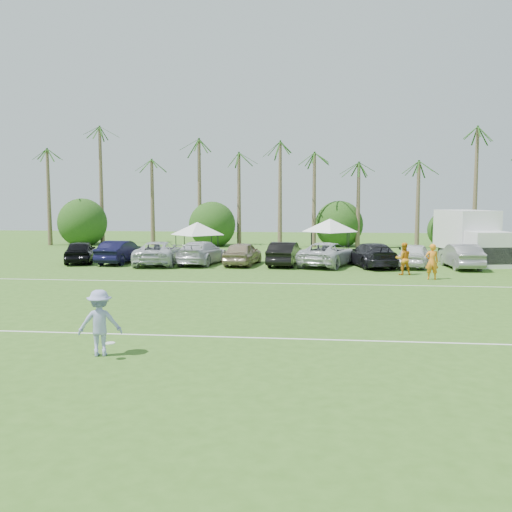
# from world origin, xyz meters

# --- Properties ---
(ground) EXTENTS (120.00, 120.00, 0.00)m
(ground) POSITION_xyz_m (0.00, 0.00, 0.00)
(ground) COLOR #36601D
(ground) RESTS_ON ground
(field_lines) EXTENTS (80.00, 12.10, 0.01)m
(field_lines) POSITION_xyz_m (0.00, 8.00, 0.01)
(field_lines) COLOR white
(field_lines) RESTS_ON ground
(palm_tree_0) EXTENTS (2.40, 2.40, 8.90)m
(palm_tree_0) POSITION_xyz_m (-22.00, 38.00, 7.48)
(palm_tree_0) COLOR brown
(palm_tree_0) RESTS_ON ground
(palm_tree_1) EXTENTS (2.40, 2.40, 9.90)m
(palm_tree_1) POSITION_xyz_m (-17.00, 38.00, 8.35)
(palm_tree_1) COLOR brown
(palm_tree_1) RESTS_ON ground
(palm_tree_2) EXTENTS (2.40, 2.40, 10.90)m
(palm_tree_2) POSITION_xyz_m (-12.00, 38.00, 9.21)
(palm_tree_2) COLOR brown
(palm_tree_2) RESTS_ON ground
(palm_tree_3) EXTENTS (2.40, 2.40, 11.90)m
(palm_tree_3) POSITION_xyz_m (-8.00, 38.00, 10.06)
(palm_tree_3) COLOR brown
(palm_tree_3) RESTS_ON ground
(palm_tree_4) EXTENTS (2.40, 2.40, 8.90)m
(palm_tree_4) POSITION_xyz_m (-4.00, 38.00, 7.48)
(palm_tree_4) COLOR brown
(palm_tree_4) RESTS_ON ground
(palm_tree_5) EXTENTS (2.40, 2.40, 9.90)m
(palm_tree_5) POSITION_xyz_m (0.00, 38.00, 8.35)
(palm_tree_5) COLOR brown
(palm_tree_5) RESTS_ON ground
(palm_tree_6) EXTENTS (2.40, 2.40, 10.90)m
(palm_tree_6) POSITION_xyz_m (4.00, 38.00, 9.21)
(palm_tree_6) COLOR brown
(palm_tree_6) RESTS_ON ground
(palm_tree_7) EXTENTS (2.40, 2.40, 11.90)m
(palm_tree_7) POSITION_xyz_m (8.00, 38.00, 10.06)
(palm_tree_7) COLOR brown
(palm_tree_7) RESTS_ON ground
(palm_tree_8) EXTENTS (2.40, 2.40, 8.90)m
(palm_tree_8) POSITION_xyz_m (13.00, 38.00, 7.48)
(palm_tree_8) COLOR brown
(palm_tree_8) RESTS_ON ground
(palm_tree_9) EXTENTS (2.40, 2.40, 9.90)m
(palm_tree_9) POSITION_xyz_m (18.00, 38.00, 8.35)
(palm_tree_9) COLOR brown
(palm_tree_9) RESTS_ON ground
(bush_tree_0) EXTENTS (4.00, 4.00, 4.00)m
(bush_tree_0) POSITION_xyz_m (-19.00, 39.00, 1.80)
(bush_tree_0) COLOR brown
(bush_tree_0) RESTS_ON ground
(bush_tree_1) EXTENTS (4.00, 4.00, 4.00)m
(bush_tree_1) POSITION_xyz_m (-6.00, 39.00, 1.80)
(bush_tree_1) COLOR brown
(bush_tree_1) RESTS_ON ground
(bush_tree_2) EXTENTS (4.00, 4.00, 4.00)m
(bush_tree_2) POSITION_xyz_m (6.00, 39.00, 1.80)
(bush_tree_2) COLOR brown
(bush_tree_2) RESTS_ON ground
(bush_tree_3) EXTENTS (4.00, 4.00, 4.00)m
(bush_tree_3) POSITION_xyz_m (16.00, 39.00, 1.80)
(bush_tree_3) COLOR brown
(bush_tree_3) RESTS_ON ground
(sideline_player_a) EXTENTS (0.74, 0.49, 2.01)m
(sideline_player_a) POSITION_xyz_m (10.44, 16.46, 1.01)
(sideline_player_a) COLOR orange
(sideline_player_a) RESTS_ON ground
(sideline_player_b) EXTENTS (1.03, 0.85, 1.93)m
(sideline_player_b) POSITION_xyz_m (9.13, 18.31, 0.96)
(sideline_player_b) COLOR orange
(sideline_player_b) RESTS_ON ground
(box_truck) EXTENTS (3.95, 7.52, 3.69)m
(box_truck) POSITION_xyz_m (14.80, 25.40, 1.97)
(box_truck) COLOR silver
(box_truck) RESTS_ON ground
(canopy_tent_left) EXTENTS (4.03, 4.03, 3.26)m
(canopy_tent_left) POSITION_xyz_m (-4.80, 25.01, 2.79)
(canopy_tent_left) COLOR black
(canopy_tent_left) RESTS_ON ground
(canopy_tent_right) EXTENTS (4.29, 4.29, 3.48)m
(canopy_tent_right) POSITION_xyz_m (4.94, 27.81, 2.98)
(canopy_tent_right) COLOR black
(canopy_tent_right) RESTS_ON ground
(frisbee_player) EXTENTS (1.39, 1.04, 1.93)m
(frisbee_player) POSITION_xyz_m (-2.17, -0.56, 0.97)
(frisbee_player) COLOR #9198CE
(frisbee_player) RESTS_ON ground
(parked_car_0) EXTENTS (3.11, 5.05, 1.60)m
(parked_car_0) POSITION_xyz_m (-12.57, 22.19, 0.80)
(parked_car_0) COLOR black
(parked_car_0) RESTS_ON ground
(parked_car_1) EXTENTS (2.19, 5.02, 1.60)m
(parked_car_1) POSITION_xyz_m (-9.69, 22.28, 0.80)
(parked_car_1) COLOR black
(parked_car_1) RESTS_ON ground
(parked_car_2) EXTENTS (3.07, 5.95, 1.60)m
(parked_car_2) POSITION_xyz_m (-6.81, 21.81, 0.80)
(parked_car_2) COLOR silver
(parked_car_2) RESTS_ON ground
(parked_car_3) EXTENTS (3.08, 5.81, 1.60)m
(parked_car_3) POSITION_xyz_m (-3.93, 22.36, 0.80)
(parked_car_3) COLOR #BBBAC1
(parked_car_3) RESTS_ON ground
(parked_car_4) EXTENTS (2.46, 4.91, 1.60)m
(parked_car_4) POSITION_xyz_m (-1.06, 22.18, 0.80)
(parked_car_4) COLOR gray
(parked_car_4) RESTS_ON ground
(parked_car_5) EXTENTS (2.25, 5.03, 1.60)m
(parked_car_5) POSITION_xyz_m (1.82, 22.26, 0.80)
(parked_car_5) COLOR black
(parked_car_5) RESTS_ON ground
(parked_car_6) EXTENTS (4.39, 6.32, 1.60)m
(parked_car_6) POSITION_xyz_m (4.70, 22.24, 0.80)
(parked_car_6) COLOR silver
(parked_car_6) RESTS_ON ground
(parked_car_7) EXTENTS (3.57, 5.92, 1.60)m
(parked_car_7) POSITION_xyz_m (7.58, 22.14, 0.80)
(parked_car_7) COLOR black
(parked_car_7) RESTS_ON ground
(parked_car_8) EXTENTS (3.17, 5.05, 1.60)m
(parked_car_8) POSITION_xyz_m (10.45, 22.31, 0.80)
(parked_car_8) COLOR silver
(parked_car_8) RESTS_ON ground
(parked_car_9) EXTENTS (2.02, 4.97, 1.60)m
(parked_car_9) POSITION_xyz_m (13.33, 21.98, 0.80)
(parked_car_9) COLOR gray
(parked_car_9) RESTS_ON ground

